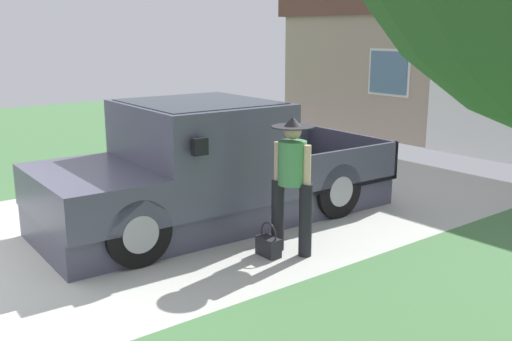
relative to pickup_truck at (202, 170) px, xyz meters
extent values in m
cube|color=#B2B4AC|center=(-0.25, 1.03, -0.78)|extent=(5.20, 9.00, 0.06)
cube|color=#447242|center=(-8.85, 1.03, -0.78)|extent=(12.00, 9.00, 0.06)
cube|color=#464658|center=(0.01, 0.32, -0.54)|extent=(2.06, 5.17, 0.42)
cube|color=#464658|center=(0.00, -0.01, 0.31)|extent=(2.09, 1.95, 1.28)
cube|color=#1E2833|center=(0.00, -0.01, 0.69)|extent=(1.85, 1.79, 0.54)
cube|color=#464658|center=(-0.06, -1.59, -0.06)|extent=(2.07, 1.36, 0.54)
cube|color=black|center=(0.07, 1.89, -0.30)|extent=(2.10, 2.03, 0.06)
cube|color=#464658|center=(1.05, 1.86, -0.04)|extent=(0.14, 1.95, 0.58)
cube|color=#464658|center=(-0.91, 1.93, -0.04)|extent=(0.14, 1.95, 0.58)
cube|color=#464658|center=(0.11, 2.84, -0.04)|extent=(2.02, 0.14, 0.58)
cube|color=black|center=(1.08, -0.71, 0.59)|extent=(0.11, 0.18, 0.20)
cylinder|color=black|center=(0.83, -1.43, -0.35)|extent=(0.29, 0.81, 0.80)
cylinder|color=#9E9EA3|center=(0.83, -1.43, -0.35)|extent=(0.30, 0.45, 0.44)
cylinder|color=black|center=(-0.94, -1.36, -0.35)|extent=(0.29, 0.81, 0.80)
cylinder|color=#9E9EA3|center=(-0.94, -1.36, -0.35)|extent=(0.30, 0.45, 0.44)
cylinder|color=black|center=(0.95, 1.67, -0.35)|extent=(0.29, 0.81, 0.80)
cylinder|color=#9E9EA3|center=(0.95, 1.67, -0.35)|extent=(0.30, 0.45, 0.44)
cylinder|color=black|center=(-0.81, 1.73, -0.35)|extent=(0.29, 0.81, 0.80)
cylinder|color=#9E9EA3|center=(-0.81, 1.73, -0.35)|extent=(0.30, 0.45, 0.44)
cylinder|color=black|center=(1.81, 0.28, -0.31)|extent=(0.16, 0.16, 0.89)
cylinder|color=black|center=(1.46, 0.15, -0.31)|extent=(0.16, 0.16, 0.89)
cylinder|color=#4C9356|center=(1.64, 0.22, 0.37)|extent=(0.34, 0.34, 0.52)
cylinder|color=beige|center=(1.82, 0.28, 0.32)|extent=(0.09, 0.09, 0.56)
cylinder|color=beige|center=(1.45, 0.15, 0.32)|extent=(0.09, 0.09, 0.56)
sphere|color=beige|center=(1.64, 0.22, 0.75)|extent=(0.21, 0.21, 0.21)
cylinder|color=#232328|center=(1.64, 0.22, 0.80)|extent=(0.50, 0.50, 0.01)
cone|color=#232328|center=(1.64, 0.22, 0.86)|extent=(0.22, 0.22, 0.11)
cube|color=#232328|center=(1.55, -0.07, -0.64)|extent=(0.31, 0.16, 0.23)
torus|color=#232328|center=(1.55, -0.07, -0.47)|extent=(0.29, 0.02, 0.29)
cube|color=tan|center=(-1.00, 9.52, 0.76)|extent=(10.66, 5.03, 3.02)
cube|color=white|center=(-0.02, 6.97, 0.36)|extent=(2.61, 0.06, 2.22)
cube|color=slate|center=(-2.52, 6.97, 0.91)|extent=(1.10, 0.05, 1.00)
cube|color=silver|center=(-2.52, 6.99, 0.91)|extent=(1.23, 0.02, 1.12)
camera|label=1|loc=(6.66, -4.27, 1.88)|focal=41.11mm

